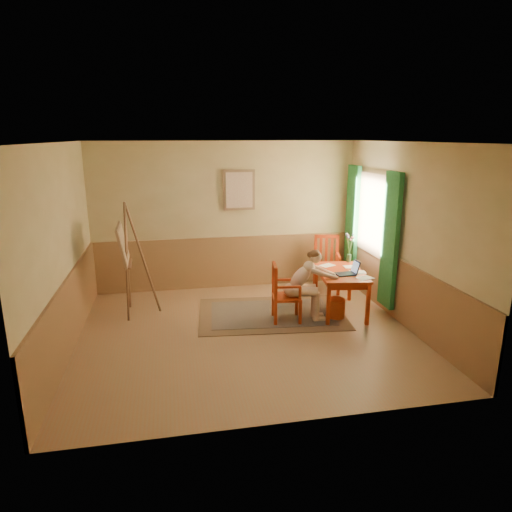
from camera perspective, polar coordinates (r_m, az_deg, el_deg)
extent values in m
cube|color=#A37C5A|center=(6.91, -1.18, -9.79)|extent=(5.00, 4.50, 0.02)
cube|color=white|center=(6.28, -1.32, 14.28)|extent=(5.00, 4.50, 0.02)
cube|color=tan|center=(8.64, -3.81, 5.03)|extent=(5.00, 0.02, 2.80)
cube|color=tan|center=(4.33, 3.89, -5.10)|extent=(5.00, 0.02, 2.80)
cube|color=tan|center=(6.53, -23.52, 0.55)|extent=(0.02, 4.50, 2.80)
cube|color=tan|center=(7.30, 18.58, 2.44)|extent=(0.02, 4.50, 2.80)
cube|color=tan|center=(8.81, -3.69, -0.77)|extent=(5.00, 0.04, 1.00)
cube|color=tan|center=(6.78, -22.48, -6.82)|extent=(0.04, 4.50, 1.00)
cube|color=tan|center=(7.52, 17.82, -4.28)|extent=(0.04, 4.50, 1.00)
cube|color=white|center=(8.21, 14.69, 5.11)|extent=(0.02, 1.00, 1.30)
cube|color=#947353|center=(8.20, 14.57, 5.11)|extent=(0.03, 1.12, 1.42)
cube|color=green|center=(7.55, 16.58, 1.83)|extent=(0.08, 0.45, 2.20)
cube|color=green|center=(8.93, 12.02, 4.08)|extent=(0.08, 0.45, 2.20)
cube|color=#947353|center=(8.56, -2.15, 8.34)|extent=(0.60, 0.04, 0.76)
cube|color=beige|center=(8.53, -2.12, 8.32)|extent=(0.50, 0.02, 0.66)
cube|color=#8C7251|center=(7.61, 1.97, -7.28)|extent=(2.54, 1.83, 0.01)
cube|color=black|center=(7.60, 1.97, -7.23)|extent=(2.11, 1.39, 0.01)
cube|color=#B53713|center=(7.59, 10.68, -2.04)|extent=(0.88, 1.29, 0.04)
cube|color=#B53713|center=(7.61, 10.65, -2.55)|extent=(0.77, 1.18, 0.10)
cube|color=#B53713|center=(7.12, 9.12, -6.16)|extent=(0.06, 0.06, 0.68)
cube|color=#B53713|center=(7.28, 13.96, -5.96)|extent=(0.06, 0.06, 0.68)
cube|color=#B53713|center=(8.14, 7.52, -3.38)|extent=(0.06, 0.06, 0.68)
cube|color=#B53713|center=(8.28, 11.78, -3.27)|extent=(0.06, 0.06, 0.68)
cube|color=#B53713|center=(7.21, 3.88, -5.19)|extent=(0.48, 0.47, 0.04)
cube|color=#B53713|center=(7.10, 2.48, -7.36)|extent=(0.05, 0.05, 0.38)
cube|color=#B53713|center=(7.15, 5.59, -7.25)|extent=(0.05, 0.05, 0.38)
cube|color=#B53713|center=(7.44, 2.18, -6.28)|extent=(0.05, 0.05, 0.38)
cube|color=#B53713|center=(7.48, 5.15, -6.19)|extent=(0.05, 0.05, 0.38)
cube|color=#B53713|center=(6.93, 2.53, -3.58)|extent=(0.05, 0.05, 0.52)
cube|color=#B53713|center=(7.27, 2.22, -2.66)|extent=(0.05, 0.05, 0.52)
cube|color=#B53713|center=(7.03, 2.39, -1.32)|extent=(0.10, 0.42, 0.06)
cube|color=#B53713|center=(7.01, 2.45, -3.46)|extent=(0.03, 0.05, 0.42)
cube|color=#B53713|center=(7.10, 2.37, -3.22)|extent=(0.03, 0.05, 0.42)
cube|color=#B53713|center=(7.19, 2.29, -2.98)|extent=(0.03, 0.05, 0.42)
cube|color=#B53713|center=(6.96, 4.11, -3.95)|extent=(0.39, 0.09, 0.03)
cube|color=#B53713|center=(7.03, 5.59, -4.71)|extent=(0.04, 0.04, 0.21)
cube|color=#B53713|center=(7.31, 3.73, -3.01)|extent=(0.39, 0.09, 0.03)
cube|color=#B53713|center=(7.37, 5.13, -3.75)|extent=(0.04, 0.04, 0.21)
cube|color=#B53713|center=(8.65, 8.92, -1.55)|extent=(0.57, 0.59, 0.05)
cube|color=#B53713|center=(8.91, 7.41, -2.61)|extent=(0.06, 0.06, 0.43)
cube|color=#B53713|center=(8.50, 7.60, -3.49)|extent=(0.06, 0.06, 0.43)
cube|color=#B53713|center=(8.95, 10.05, -2.64)|extent=(0.06, 0.06, 0.43)
cube|color=#B53713|center=(8.54, 10.38, -3.52)|extent=(0.06, 0.06, 0.43)
cube|color=#B53713|center=(8.76, 7.53, 0.85)|extent=(0.06, 0.06, 0.58)
cube|color=#B53713|center=(8.80, 10.22, 0.80)|extent=(0.06, 0.06, 0.58)
cube|color=#B53713|center=(8.72, 8.94, 2.48)|extent=(0.47, 0.17, 0.06)
cube|color=#B53713|center=(8.77, 8.18, 0.74)|extent=(0.05, 0.04, 0.48)
cube|color=#B53713|center=(8.78, 8.87, 0.72)|extent=(0.05, 0.04, 0.48)
cube|color=#B53713|center=(8.79, 9.56, 0.71)|extent=(0.05, 0.04, 0.48)
cube|color=#B53713|center=(8.56, 7.62, 0.11)|extent=(0.15, 0.43, 0.04)
cube|color=#B53713|center=(8.39, 7.69, -1.02)|extent=(0.05, 0.05, 0.23)
cube|color=#B53713|center=(8.60, 10.36, 0.07)|extent=(0.15, 0.43, 0.04)
cube|color=#B53713|center=(8.44, 10.49, -1.05)|extent=(0.05, 0.05, 0.23)
ellipsoid|color=beige|center=(7.20, 4.51, -4.29)|extent=(0.30, 0.36, 0.21)
cylinder|color=beige|center=(7.16, 6.15, -4.54)|extent=(0.42, 0.20, 0.15)
cylinder|color=beige|center=(7.31, 5.93, -4.11)|extent=(0.42, 0.20, 0.15)
cylinder|color=beige|center=(7.28, 7.61, -6.30)|extent=(0.12, 0.12, 0.47)
cylinder|color=beige|center=(7.43, 7.37, -5.84)|extent=(0.12, 0.12, 0.47)
cube|color=beige|center=(7.37, 8.00, -7.94)|extent=(0.20, 0.11, 0.07)
cube|color=beige|center=(7.52, 7.75, -7.45)|extent=(0.20, 0.11, 0.07)
ellipsoid|color=beige|center=(7.16, 5.63, -2.71)|extent=(0.48, 0.32, 0.49)
ellipsoid|color=beige|center=(7.13, 6.76, -1.33)|extent=(0.22, 0.30, 0.17)
sphere|color=beige|center=(7.11, 7.57, -0.15)|extent=(0.21, 0.21, 0.18)
ellipsoid|color=brown|center=(7.09, 7.43, 0.27)|extent=(0.20, 0.20, 0.13)
sphere|color=brown|center=(7.08, 6.85, 0.18)|extent=(0.11, 0.11, 0.10)
cylinder|color=beige|center=(7.03, 7.65, -2.02)|extent=(0.22, 0.13, 0.14)
cylinder|color=beige|center=(7.11, 9.24, -2.52)|extent=(0.28, 0.10, 0.16)
sphere|color=beige|center=(7.05, 8.35, -2.26)|extent=(0.09, 0.09, 0.08)
sphere|color=beige|center=(7.18, 10.11, -2.78)|extent=(0.08, 0.08, 0.07)
cylinder|color=beige|center=(7.29, 7.24, -1.40)|extent=(0.20, 0.09, 0.14)
cylinder|color=beige|center=(7.33, 8.84, -1.98)|extent=(0.28, 0.16, 0.16)
sphere|color=beige|center=(7.32, 7.89, -1.59)|extent=(0.09, 0.09, 0.08)
sphere|color=beige|center=(7.35, 9.79, -2.36)|extent=(0.08, 0.08, 0.07)
cube|color=#1E2338|center=(7.41, 11.21, -2.24)|extent=(0.31, 0.23, 0.02)
cube|color=#2D3342|center=(7.41, 11.22, -2.21)|extent=(0.27, 0.18, 0.00)
cube|color=#1E2338|center=(7.46, 12.50, -1.33)|extent=(0.08, 0.22, 0.20)
cube|color=#99BFF2|center=(7.46, 12.42, -1.37)|extent=(0.06, 0.18, 0.17)
cube|color=white|center=(7.29, 13.59, -2.71)|extent=(0.30, 0.25, 0.00)
cube|color=white|center=(7.87, 11.94, -1.32)|extent=(0.26, 0.20, 0.00)
cube|color=white|center=(7.87, 8.98, -1.17)|extent=(0.31, 0.27, 0.00)
cube|color=white|center=(7.58, 12.73, -1.99)|extent=(0.28, 0.22, 0.00)
cylinder|color=#3F724C|center=(8.15, 11.66, -0.27)|extent=(0.10, 0.10, 0.14)
cylinder|color=#3F7233|center=(8.14, 11.53, 1.39)|extent=(0.03, 0.12, 0.36)
sphere|color=#728CD8|center=(8.14, 11.38, 2.70)|extent=(0.07, 0.07, 0.05)
cylinder|color=#3F7233|center=(8.05, 11.63, 1.31)|extent=(0.07, 0.07, 0.38)
sphere|color=pink|center=(7.97, 11.58, 2.57)|extent=(0.05, 0.05, 0.04)
cylinder|color=#3F7233|center=(8.12, 11.77, 1.05)|extent=(0.03, 0.03, 0.28)
sphere|color=pink|center=(8.10, 11.86, 2.02)|extent=(0.05, 0.05, 0.04)
cylinder|color=#3F7233|center=(8.04, 11.61, 1.19)|extent=(0.08, 0.09, 0.35)
sphere|color=#728CD8|center=(7.95, 11.54, 2.33)|extent=(0.06, 0.06, 0.05)
cylinder|color=#3F7233|center=(8.13, 11.94, 1.18)|extent=(0.09, 0.06, 0.31)
sphere|color=pink|center=(8.14, 12.20, 2.30)|extent=(0.06, 0.06, 0.05)
cylinder|color=#3F7233|center=(8.12, 11.84, 1.18)|extent=(0.05, 0.04, 0.32)
sphere|color=pink|center=(8.10, 12.01, 2.30)|extent=(0.05, 0.05, 0.04)
cylinder|color=#3F7233|center=(8.14, 11.91, 1.36)|extent=(0.09, 0.07, 0.36)
sphere|color=#728CD8|center=(8.14, 12.14, 2.64)|extent=(0.05, 0.05, 0.04)
cylinder|color=#B74520|center=(7.52, 10.02, -6.52)|extent=(0.32, 0.32, 0.32)
cylinder|color=#8F6242|center=(7.47, -16.05, -0.73)|extent=(0.08, 0.35, 1.88)
cylinder|color=#8F6242|center=(7.77, -15.94, -0.13)|extent=(0.10, 0.35, 1.88)
cylinder|color=#8F6242|center=(7.61, -14.09, -0.32)|extent=(0.49, 0.05, 1.89)
cylinder|color=#8F6242|center=(7.64, -16.14, -0.99)|extent=(0.05, 0.53, 0.03)
cube|color=#8F6242|center=(7.64, -15.69, -0.96)|extent=(0.08, 0.57, 0.03)
cube|color=#947353|center=(7.56, -16.50, 1.41)|extent=(0.17, 0.84, 0.63)
cube|color=beige|center=(7.56, -16.35, 1.42)|extent=(0.13, 0.75, 0.54)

